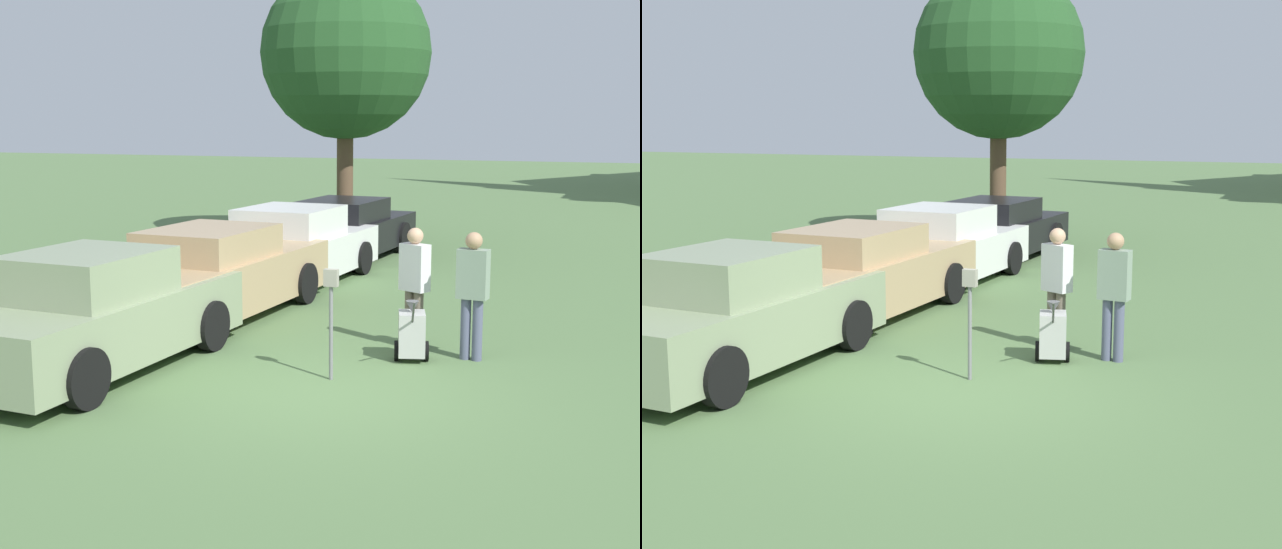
{
  "view_description": "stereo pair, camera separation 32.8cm",
  "coord_description": "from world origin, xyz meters",
  "views": [
    {
      "loc": [
        3.71,
        -9.8,
        3.32
      ],
      "look_at": [
        -0.76,
        1.93,
        1.1
      ],
      "focal_mm": 50.0,
      "sensor_mm": 36.0,
      "label": 1
    },
    {
      "loc": [
        4.01,
        -9.68,
        3.32
      ],
      "look_at": [
        -0.76,
        1.93,
        1.1
      ],
      "focal_mm": 50.0,
      "sensor_mm": 36.0,
      "label": 2
    }
  ],
  "objects": [
    {
      "name": "parking_meter",
      "position": [
        -0.08,
        0.55,
        1.0
      ],
      "size": [
        0.18,
        0.09,
        1.44
      ],
      "color": "slate",
      "rests_on": "ground_plane"
    },
    {
      "name": "ground_plane",
      "position": [
        0.0,
        0.0,
        0.0
      ],
      "size": [
        120.0,
        120.0,
        0.0
      ],
      "primitive_type": "plane",
      "color": "#517042"
    },
    {
      "name": "equipment_cart",
      "position": [
        0.65,
        1.79,
        0.39
      ],
      "size": [
        0.53,
        1.0,
        1.0
      ],
      "rotation": [
        0.0,
        0.0,
        0.29
      ],
      "color": "#B2B2AD",
      "rests_on": "ground_plane"
    },
    {
      "name": "parked_car_tan",
      "position": [
        -3.14,
        3.24,
        0.73
      ],
      "size": [
        2.2,
        5.3,
        1.53
      ],
      "rotation": [
        0.0,
        0.0,
        -0.05
      ],
      "color": "tan",
      "rests_on": "ground_plane"
    },
    {
      "name": "person_supervisor",
      "position": [
        1.4,
        2.13,
        1.02
      ],
      "size": [
        0.44,
        0.26,
        1.79
      ],
      "rotation": [
        0.0,
        0.0,
        3.04
      ],
      "color": "#515670",
      "rests_on": "ground_plane"
    },
    {
      "name": "person_worker",
      "position": [
        0.5,
        2.43,
        1.01
      ],
      "size": [
        0.47,
        0.38,
        1.77
      ],
      "rotation": [
        0.0,
        0.0,
        2.69
      ],
      "color": "#665B4C",
      "rests_on": "ground_plane"
    },
    {
      "name": "parked_car_black",
      "position": [
        -3.14,
        9.88,
        0.68
      ],
      "size": [
        2.17,
        5.17,
        1.43
      ],
      "rotation": [
        0.0,
        0.0,
        -0.05
      ],
      "color": "black",
      "rests_on": "ground_plane"
    },
    {
      "name": "parked_car_white",
      "position": [
        -3.14,
        6.68,
        0.71
      ],
      "size": [
        2.25,
        4.75,
        1.55
      ],
      "rotation": [
        0.0,
        0.0,
        -0.05
      ],
      "color": "silver",
      "rests_on": "ground_plane"
    },
    {
      "name": "shade_tree",
      "position": [
        -4.19,
        12.82,
        4.96
      ],
      "size": [
        4.5,
        4.5,
        7.23
      ],
      "color": "brown",
      "rests_on": "ground_plane"
    },
    {
      "name": "parked_car_sage",
      "position": [
        -3.14,
        -0.12,
        0.74
      ],
      "size": [
        2.14,
        4.7,
        1.61
      ],
      "rotation": [
        0.0,
        0.0,
        -0.05
      ],
      "color": "gray",
      "rests_on": "ground_plane"
    }
  ]
}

